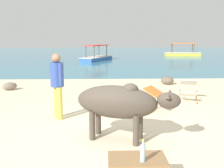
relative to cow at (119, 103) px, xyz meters
name	(u,v)px	position (x,y,z in m)	size (l,w,h in m)	color
sand_beach	(117,135)	(-0.03, 0.26, -0.78)	(18.00, 14.00, 0.04)	beige
water_surface	(107,56)	(-0.03, 22.26, -0.80)	(60.00, 36.00, 0.03)	teal
cow	(119,103)	(0.00, 0.00, 0.00)	(2.05, 1.12, 1.15)	#4C4238
low_bench_table	(137,164)	(0.14, -1.72, -0.37)	(0.76, 0.44, 0.47)	olive
bottle	(143,153)	(0.20, -1.82, -0.17)	(0.07, 0.07, 0.30)	#A3C6D1
deck_chair_near	(188,89)	(2.37, 3.05, -0.38)	(0.74, 0.89, 0.68)	olive
deck_chair_far	(149,98)	(0.92, 1.89, -0.38)	(0.93, 0.88, 0.68)	olive
person_standing	(57,81)	(-1.43, 1.36, 0.19)	(0.32, 0.44, 1.62)	#DBC64C
shore_rock_large	(10,86)	(-3.89, 4.87, -0.62)	(0.54, 0.38, 0.29)	gray
shore_rock_medium	(167,80)	(2.38, 5.81, -0.59)	(0.55, 0.41, 0.35)	#6B5B4C
boat_blue	(97,57)	(-0.92, 16.76, -0.51)	(2.74, 3.78, 1.29)	#3866B7
boat_yellow	(182,53)	(7.89, 21.89, -0.51)	(3.78, 1.57, 1.29)	gold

